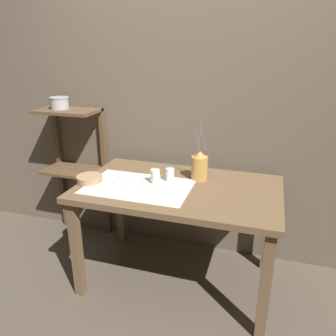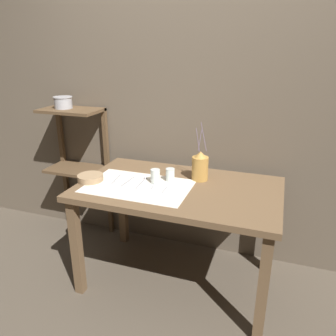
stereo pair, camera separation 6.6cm
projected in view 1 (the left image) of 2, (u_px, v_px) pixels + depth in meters
ground_plane at (178, 279)px, 2.43m from camera, size 12.00×12.00×0.00m
stone_wall_back at (198, 106)px, 2.47m from camera, size 7.00×0.06×2.40m
wooden_table at (179, 199)px, 2.20m from camera, size 1.33×0.80×0.75m
wooden_shelf_unit at (74, 151)px, 2.76m from camera, size 0.49×0.30×1.15m
linen_cloth at (138, 186)px, 2.16m from camera, size 0.69×0.45×0.00m
pitcher_with_flowers at (199, 166)px, 2.25m from camera, size 0.11×0.11×0.40m
wooden_bowl at (90, 179)px, 2.23m from camera, size 0.18×0.18×0.04m
glass_tumbler_near at (155, 176)px, 2.20m from camera, size 0.06×0.06×0.09m
glass_tumbler_far at (170, 175)px, 2.23m from camera, size 0.06×0.06×0.09m
fork_inner at (116, 180)px, 2.26m from camera, size 0.04×0.18×0.00m
knife_center at (128, 182)px, 2.23m from camera, size 0.02×0.18×0.00m
spoon_inner at (143, 181)px, 2.24m from camera, size 0.03×0.19×0.02m
spoon_outer at (156, 181)px, 2.23m from camera, size 0.04×0.19×0.02m
fork_outer at (167, 187)px, 2.14m from camera, size 0.02×0.18×0.00m
metal_pot_large at (60, 103)px, 2.60m from camera, size 0.15×0.15×0.09m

